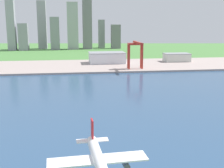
# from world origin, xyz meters

# --- Properties ---
(ground_plane) EXTENTS (2400.00, 2400.00, 0.00)m
(ground_plane) POSITION_xyz_m (0.00, 300.00, 0.00)
(ground_plane) COLOR #4A7F3D
(water_bay) EXTENTS (840.00, 360.00, 0.15)m
(water_bay) POSITION_xyz_m (0.00, 240.00, 0.07)
(water_bay) COLOR #2D4C70
(water_bay) RESTS_ON ground
(industrial_pier) EXTENTS (840.00, 140.00, 2.50)m
(industrial_pier) POSITION_xyz_m (0.00, 490.00, 1.25)
(industrial_pier) COLOR #A5948D
(industrial_pier) RESTS_ON ground
(airplane_landing) EXTENTS (32.24, 36.27, 12.20)m
(airplane_landing) POSITION_xyz_m (-7.94, 95.24, 28.47)
(airplane_landing) COLOR white
(port_crane_red) EXTENTS (21.97, 47.16, 40.41)m
(port_crane_red) POSITION_xyz_m (79.86, 440.63, 31.45)
(port_crane_red) COLOR #B72D23
(port_crane_red) RESTS_ON industrial_pier
(warehouse_main) EXTENTS (60.25, 38.91, 17.89)m
(warehouse_main) POSITION_xyz_m (46.22, 511.02, 11.47)
(warehouse_main) COLOR silver
(warehouse_main) RESTS_ON industrial_pier
(warehouse_annex) EXTENTS (44.24, 26.29, 14.30)m
(warehouse_annex) POSITION_xyz_m (169.62, 513.42, 9.67)
(warehouse_annex) COLOR silver
(warehouse_annex) RESTS_ON industrial_pier
(distant_skyline) EXTENTS (286.88, 67.97, 133.24)m
(distant_skyline) POSITION_xyz_m (-35.25, 811.57, 54.21)
(distant_skyline) COLOR #9A9BA6
(distant_skyline) RESTS_ON ground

